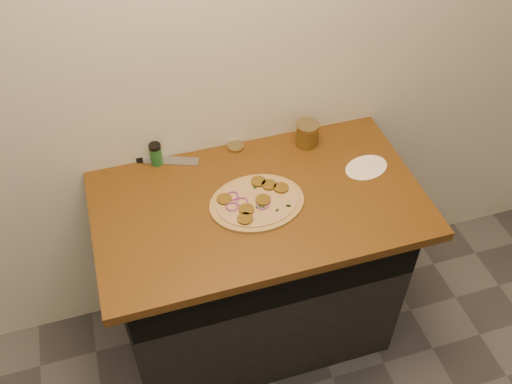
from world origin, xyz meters
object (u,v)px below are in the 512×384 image
object	(u,v)px
spice_shaker	(156,154)
salsa_jar	(307,134)
pizza	(256,202)
chefs_knife	(146,159)

from	to	relation	value
spice_shaker	salsa_jar	bearing A→B (deg)	-5.50
spice_shaker	pizza	bearing A→B (deg)	-46.03
pizza	chefs_knife	size ratio (longest dim) A/B	1.06
salsa_jar	spice_shaker	bearing A→B (deg)	174.50
pizza	spice_shaker	bearing A→B (deg)	133.97
pizza	spice_shaker	xyz separation A→B (m)	(-0.31, 0.32, 0.04)
salsa_jar	spice_shaker	world-z (taller)	salsa_jar
pizza	chefs_knife	bearing A→B (deg)	134.79
chefs_knife	salsa_jar	size ratio (longest dim) A/B	3.39
pizza	chefs_knife	distance (m)	0.49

